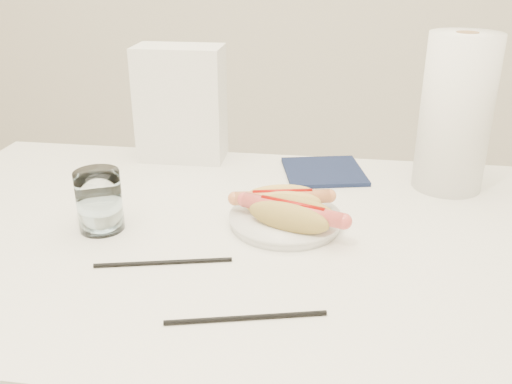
# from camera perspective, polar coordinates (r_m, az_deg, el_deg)

# --- Properties ---
(table) EXTENTS (1.20, 0.80, 0.75)m
(table) POSITION_cam_1_polar(r_m,az_deg,el_deg) (1.02, -4.26, -6.82)
(table) COLOR white
(table) RESTS_ON ground
(plate) EXTENTS (0.24, 0.24, 0.02)m
(plate) POSITION_cam_1_polar(r_m,az_deg,el_deg) (1.00, 3.01, -2.97)
(plate) COLOR white
(plate) RESTS_ON table
(hotdog_left) EXTENTS (0.17, 0.09, 0.05)m
(hotdog_left) POSITION_cam_1_polar(r_m,az_deg,el_deg) (1.01, 2.68, -0.90)
(hotdog_left) COLOR #E7BB5C
(hotdog_left) RESTS_ON plate
(hotdog_right) EXTENTS (0.18, 0.12, 0.05)m
(hotdog_right) POSITION_cam_1_polar(r_m,az_deg,el_deg) (0.95, 3.70, -2.26)
(hotdog_right) COLOR tan
(hotdog_right) RESTS_ON plate
(water_glass) EXTENTS (0.08, 0.08, 0.11)m
(water_glass) POSITION_cam_1_polar(r_m,az_deg,el_deg) (1.00, -15.61, -0.87)
(water_glass) COLOR white
(water_glass) RESTS_ON table
(chopstick_near) EXTENTS (0.21, 0.06, 0.01)m
(chopstick_near) POSITION_cam_1_polar(r_m,az_deg,el_deg) (0.90, -9.37, -7.06)
(chopstick_near) COLOR black
(chopstick_near) RESTS_ON table
(chopstick_far) EXTENTS (0.21, 0.06, 0.01)m
(chopstick_far) POSITION_cam_1_polar(r_m,az_deg,el_deg) (0.77, -1.01, -12.62)
(chopstick_far) COLOR black
(chopstick_far) RESTS_ON table
(napkin_box) EXTENTS (0.19, 0.11, 0.26)m
(napkin_box) POSITION_cam_1_polar(r_m,az_deg,el_deg) (1.30, -7.60, 8.86)
(napkin_box) COLOR white
(napkin_box) RESTS_ON table
(navy_napkin) EXTENTS (0.20, 0.20, 0.01)m
(navy_napkin) POSITION_cam_1_polar(r_m,az_deg,el_deg) (1.24, 6.88, 2.09)
(navy_napkin) COLOR #121B39
(navy_napkin) RESTS_ON table
(paper_towel_roll) EXTENTS (0.15, 0.15, 0.31)m
(paper_towel_roll) POSITION_cam_1_polar(r_m,az_deg,el_deg) (1.18, 19.59, 7.49)
(paper_towel_roll) COLOR white
(paper_towel_roll) RESTS_ON table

